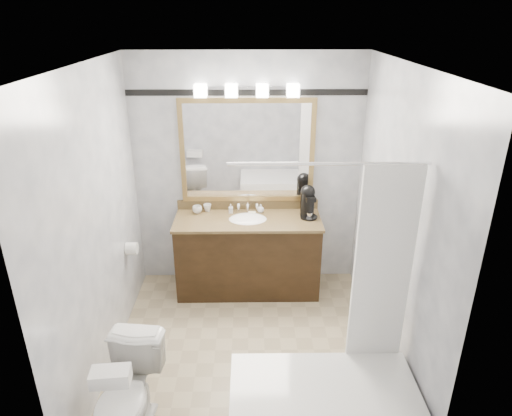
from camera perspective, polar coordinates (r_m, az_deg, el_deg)
The scene contains 15 objects.
room at distance 3.66m, azimuth -1.12°, elevation -2.35°, with size 2.42×2.62×2.52m.
vanity at distance 4.94m, azimuth -1.01°, elevation -5.66°, with size 1.53×0.58×0.97m.
mirror at distance 4.77m, azimuth -1.09°, elevation 7.10°, with size 1.40×0.04×1.10m.
vanity_light_bar at distance 4.58m, azimuth -1.15°, elevation 14.53°, with size 1.02×0.14×0.12m.
accent_stripe at distance 4.65m, azimuth -1.15°, elevation 14.25°, with size 2.40×0.01×0.06m, color black.
bathtub at distance 3.55m, azimuth 8.72°, elevation -23.14°, with size 1.30×0.75×1.96m.
tp_roll at distance 4.65m, azimuth -15.28°, elevation -4.90°, with size 0.12×0.12×0.11m, color white.
toilet at distance 3.56m, azimuth -15.81°, elevation -21.86°, with size 0.40×0.71×0.72m, color white.
tissue_box at distance 3.13m, azimuth -17.72°, elevation -19.44°, with size 0.24×0.13×0.10m, color white.
coffee_maker at distance 4.78m, azimuth 6.49°, elevation 0.95°, with size 0.18×0.22×0.34m.
cup_left at distance 4.91m, azimuth -7.35°, elevation -0.19°, with size 0.10×0.10×0.08m, color white.
cup_right at distance 4.95m, azimuth -6.09°, elevation 0.04°, with size 0.08×0.08×0.08m, color white.
soap_bottle_a at distance 4.88m, azimuth -3.17°, elevation -0.07°, with size 0.04×0.04×0.10m, color white.
soap_bottle_b at distance 4.89m, azimuth 0.59°, elevation -0.03°, with size 0.07×0.07×0.09m, color white.
soap_bar at distance 4.85m, azimuth -0.52°, elevation -0.64°, with size 0.08×0.05×0.02m, color beige.
Camera 1 is at (0.02, -3.30, 2.84)m, focal length 32.00 mm.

